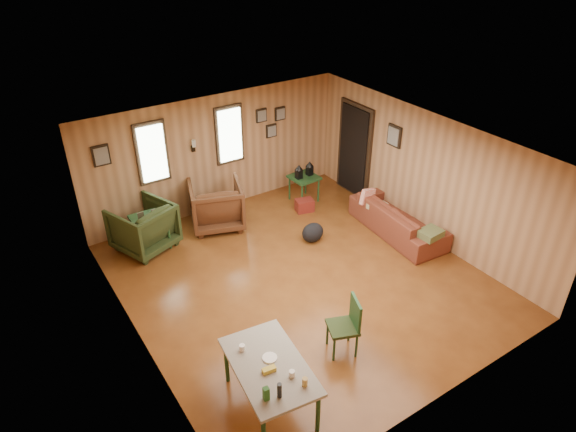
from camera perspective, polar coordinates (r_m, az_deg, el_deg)
name	(u,v)px	position (r m, az deg, el deg)	size (l,w,h in m)	color
room	(301,208)	(8.37, 1.44, 0.87)	(5.54, 6.04, 2.44)	brown
sofa	(398,214)	(9.99, 12.17, 0.20)	(2.09, 0.61, 0.82)	brown
recliner_brown	(216,203)	(10.04, -7.97, 1.44)	(0.98, 0.92, 1.01)	#522D18
recliner_green	(143,225)	(9.64, -15.80, -0.96)	(0.95, 0.89, 0.98)	#2A3719
end_table	(150,227)	(9.66, -15.07, -1.15)	(0.62, 0.57, 0.78)	#224C23
side_table	(304,175)	(10.80, 1.81, 4.54)	(0.58, 0.58, 0.88)	#224C23
cooler	(305,205)	(10.63, 1.85, 1.20)	(0.41, 0.34, 0.26)	maroon
backpack	(313,233)	(9.63, 2.76, -1.84)	(0.48, 0.39, 0.37)	black
sofa_pillows	(400,217)	(9.73, 12.32, -0.06)	(0.54, 1.76, 0.36)	#565F35
dining_table	(270,369)	(6.45, -2.04, -16.64)	(0.99, 1.47, 0.90)	gray
dining_chair	(348,323)	(7.27, 6.64, -11.72)	(0.52, 0.52, 0.89)	#2A3719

